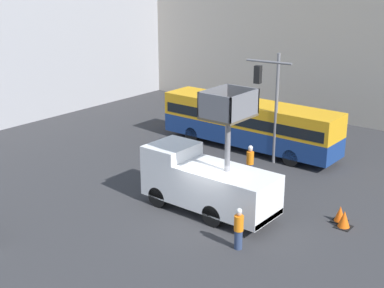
{
  "coord_description": "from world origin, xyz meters",
  "views": [
    {
      "loc": [
        -16.72,
        -12.71,
        10.61
      ],
      "look_at": [
        1.1,
        1.52,
        3.06
      ],
      "focal_mm": 50.0,
      "sensor_mm": 36.0,
      "label": 1
    }
  ],
  "objects_px": {
    "city_bus": "(249,122)",
    "road_worker_directing": "(250,162)",
    "utility_truck": "(206,180)",
    "traffic_light_pole": "(270,94)",
    "road_worker_near_truck": "(239,229)",
    "traffic_cone_near_truck": "(340,214)",
    "traffic_cone_mid_road": "(344,220)"
  },
  "relations": [
    {
      "from": "city_bus",
      "to": "road_worker_directing",
      "type": "height_order",
      "value": "city_bus"
    },
    {
      "from": "utility_truck",
      "to": "traffic_light_pole",
      "type": "height_order",
      "value": "traffic_light_pole"
    },
    {
      "from": "traffic_light_pole",
      "to": "road_worker_near_truck",
      "type": "height_order",
      "value": "traffic_light_pole"
    },
    {
      "from": "city_bus",
      "to": "traffic_cone_near_truck",
      "type": "distance_m",
      "value": 10.48
    },
    {
      "from": "road_worker_near_truck",
      "to": "traffic_cone_mid_road",
      "type": "bearing_deg",
      "value": -22.48
    },
    {
      "from": "utility_truck",
      "to": "traffic_cone_mid_road",
      "type": "xyz_separation_m",
      "value": [
        2.39,
        -5.59,
        -1.16
      ]
    },
    {
      "from": "road_worker_directing",
      "to": "traffic_cone_near_truck",
      "type": "xyz_separation_m",
      "value": [
        -1.68,
        -5.76,
        -0.6
      ]
    },
    {
      "from": "road_worker_directing",
      "to": "traffic_light_pole",
      "type": "bearing_deg",
      "value": 15.82
    },
    {
      "from": "traffic_light_pole",
      "to": "traffic_cone_near_truck",
      "type": "bearing_deg",
      "value": -122.56
    },
    {
      "from": "traffic_cone_near_truck",
      "to": "city_bus",
      "type": "bearing_deg",
      "value": 55.6
    },
    {
      "from": "road_worker_directing",
      "to": "traffic_cone_near_truck",
      "type": "relative_size",
      "value": 2.59
    },
    {
      "from": "traffic_light_pole",
      "to": "city_bus",
      "type": "bearing_deg",
      "value": 51.65
    },
    {
      "from": "road_worker_near_truck",
      "to": "traffic_light_pole",
      "type": "bearing_deg",
      "value": 31.6
    },
    {
      "from": "utility_truck",
      "to": "road_worker_near_truck",
      "type": "relative_size",
      "value": 3.6
    },
    {
      "from": "road_worker_directing",
      "to": "traffic_cone_near_truck",
      "type": "distance_m",
      "value": 6.03
    },
    {
      "from": "utility_truck",
      "to": "traffic_light_pole",
      "type": "relative_size",
      "value": 1.01
    },
    {
      "from": "traffic_light_pole",
      "to": "utility_truck",
      "type": "bearing_deg",
      "value": -173.47
    },
    {
      "from": "city_bus",
      "to": "road_worker_directing",
      "type": "distance_m",
      "value": 5.11
    },
    {
      "from": "traffic_light_pole",
      "to": "traffic_cone_mid_road",
      "type": "bearing_deg",
      "value": -123.69
    },
    {
      "from": "utility_truck",
      "to": "city_bus",
      "type": "bearing_deg",
      "value": 21.13
    },
    {
      "from": "road_worker_near_truck",
      "to": "traffic_cone_mid_road",
      "type": "distance_m",
      "value": 5.05
    },
    {
      "from": "road_worker_near_truck",
      "to": "traffic_cone_near_truck",
      "type": "relative_size",
      "value": 2.42
    },
    {
      "from": "utility_truck",
      "to": "traffic_cone_near_truck",
      "type": "relative_size",
      "value": 8.72
    },
    {
      "from": "utility_truck",
      "to": "traffic_cone_mid_road",
      "type": "relative_size",
      "value": 8.2
    },
    {
      "from": "traffic_cone_mid_road",
      "to": "road_worker_directing",
      "type": "bearing_deg",
      "value": 71.13
    },
    {
      "from": "traffic_light_pole",
      "to": "road_worker_directing",
      "type": "xyz_separation_m",
      "value": [
        -2.14,
        -0.22,
        -3.21
      ]
    },
    {
      "from": "traffic_light_pole",
      "to": "traffic_cone_mid_road",
      "type": "xyz_separation_m",
      "value": [
        -4.23,
        -6.35,
        -3.79
      ]
    },
    {
      "from": "road_worker_directing",
      "to": "utility_truck",
      "type": "bearing_deg",
      "value": -163.13
    },
    {
      "from": "utility_truck",
      "to": "road_worker_near_truck",
      "type": "xyz_separation_m",
      "value": [
        -1.97,
        -3.08,
        -0.65
      ]
    },
    {
      "from": "traffic_light_pole",
      "to": "traffic_cone_near_truck",
      "type": "distance_m",
      "value": 8.06
    },
    {
      "from": "utility_truck",
      "to": "traffic_cone_near_truck",
      "type": "bearing_deg",
      "value": -61.79
    },
    {
      "from": "traffic_cone_mid_road",
      "to": "utility_truck",
      "type": "bearing_deg",
      "value": 113.12
    }
  ]
}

